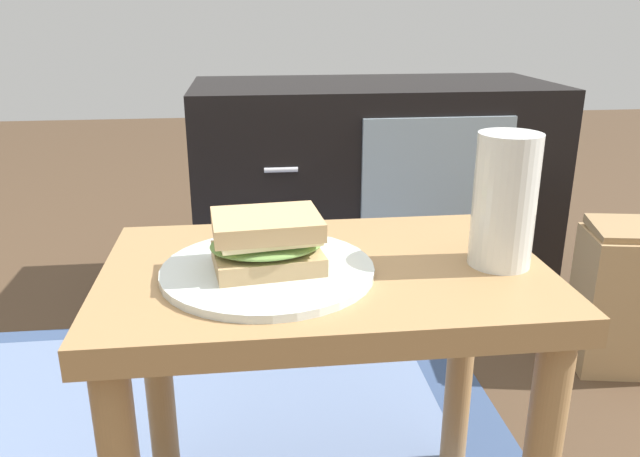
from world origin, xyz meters
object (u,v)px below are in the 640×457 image
plate (268,270)px  beer_glass (504,204)px  sandwich_front (267,241)px  paper_bag (633,298)px  tv_cabinet (371,188)px

plate → beer_glass: size_ratio=1.55×
sandwich_front → plate: bearing=-166.0°
plate → paper_bag: bearing=29.0°
sandwich_front → paper_bag: bearing=29.0°
tv_cabinet → plate: size_ratio=3.67×
beer_glass → paper_bag: (0.52, 0.45, -0.37)m
paper_bag → plate: bearing=-151.0°
beer_glass → tv_cabinet: bearing=88.2°
sandwich_front → beer_glass: 0.30m
sandwich_front → paper_bag: 0.99m
plate → paper_bag: plate is taller
plate → beer_glass: 0.30m
plate → beer_glass: (0.29, -0.00, 0.07)m
beer_glass → sandwich_front: bearing=179.7°
sandwich_front → beer_glass: (0.29, -0.00, 0.04)m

